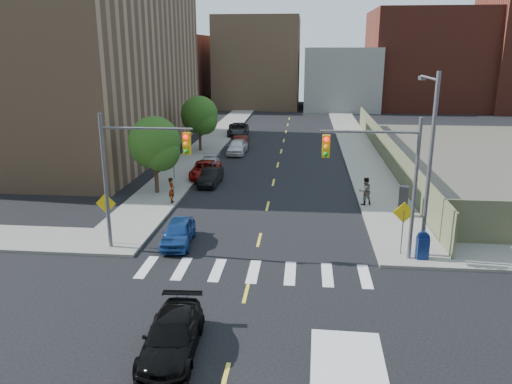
% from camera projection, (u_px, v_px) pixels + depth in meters
% --- Properties ---
extents(ground, '(160.00, 160.00, 0.00)m').
position_uv_depth(ground, '(240.00, 316.00, 19.32)').
color(ground, black).
rests_on(ground, ground).
extents(sidewalk_nw, '(3.50, 73.00, 0.15)m').
position_uv_depth(sidewalk_nw, '(220.00, 134.00, 59.69)').
color(sidewalk_nw, gray).
rests_on(sidewalk_nw, ground).
extents(sidewalk_ne, '(3.50, 73.00, 0.15)m').
position_uv_depth(sidewalk_ne, '(351.00, 136.00, 58.23)').
color(sidewalk_ne, gray).
rests_on(sidewalk_ne, ground).
extents(fence_north, '(0.12, 44.00, 2.50)m').
position_uv_depth(fence_north, '(386.00, 149.00, 44.83)').
color(fence_north, '#595A3F').
rests_on(fence_north, ground).
extents(building_nw, '(22.00, 30.00, 16.00)m').
position_uv_depth(building_nw, '(52.00, 69.00, 47.82)').
color(building_nw, '#8C6B4C').
rests_on(building_nw, ground).
extents(bg_bldg_west, '(14.00, 18.00, 12.00)m').
position_uv_depth(bg_bldg_west, '(166.00, 71.00, 86.61)').
color(bg_bldg_west, '#592319').
rests_on(bg_bldg_west, ground).
extents(bg_bldg_midwest, '(14.00, 16.00, 15.00)m').
position_uv_depth(bg_bldg_midwest, '(259.00, 62.00, 86.60)').
color(bg_bldg_midwest, '#8C6B4C').
rests_on(bg_bldg_midwest, ground).
extents(bg_bldg_center, '(12.00, 16.00, 10.00)m').
position_uv_depth(bg_bldg_center, '(340.00, 78.00, 84.07)').
color(bg_bldg_center, gray).
rests_on(bg_bldg_center, ground).
extents(bg_bldg_east, '(18.00, 18.00, 16.00)m').
position_uv_depth(bg_bldg_east, '(424.00, 60.00, 83.83)').
color(bg_bldg_east, '#592319').
rests_on(bg_bldg_east, ground).
extents(signal_nw, '(4.59, 0.30, 7.00)m').
position_uv_depth(signal_nw, '(134.00, 164.00, 24.35)').
color(signal_nw, '#59595E').
rests_on(signal_nw, ground).
extents(signal_ne, '(4.59, 0.30, 7.00)m').
position_uv_depth(signal_ne, '(383.00, 170.00, 23.23)').
color(signal_ne, '#59595E').
rests_on(signal_ne, ground).
extents(streetlight_ne, '(0.25, 3.70, 9.00)m').
position_uv_depth(streetlight_ne, '(429.00, 152.00, 23.69)').
color(streetlight_ne, '#59595E').
rests_on(streetlight_ne, ground).
extents(warn_sign_nw, '(1.06, 0.06, 2.83)m').
position_uv_depth(warn_sign_nw, '(106.00, 209.00, 25.71)').
color(warn_sign_nw, '#59595E').
rests_on(warn_sign_nw, ground).
extents(warn_sign_ne, '(1.06, 0.06, 2.83)m').
position_uv_depth(warn_sign_ne, '(403.00, 218.00, 24.30)').
color(warn_sign_ne, '#59595E').
rests_on(warn_sign_ne, ground).
extents(warn_sign_midwest, '(1.06, 0.06, 2.83)m').
position_uv_depth(warn_sign_midwest, '(173.00, 155.00, 38.61)').
color(warn_sign_midwest, '#59595E').
rests_on(warn_sign_midwest, ground).
extents(tree_west_near, '(3.66, 3.64, 5.52)m').
position_uv_depth(tree_west_near, '(155.00, 146.00, 34.44)').
color(tree_west_near, '#332114').
rests_on(tree_west_near, ground).
extents(tree_west_far, '(3.66, 3.64, 5.52)m').
position_uv_depth(tree_west_far, '(199.00, 117.00, 48.77)').
color(tree_west_far, '#332114').
rests_on(tree_west_far, ground).
extents(parked_car_blue, '(1.81, 3.89, 1.29)m').
position_uv_depth(parked_car_blue, '(178.00, 233.00, 26.23)').
color(parked_car_blue, navy).
rests_on(parked_car_blue, ground).
extents(parked_car_black, '(1.43, 3.80, 1.24)m').
position_uv_depth(parked_car_black, '(211.00, 177.00, 37.64)').
color(parked_car_black, black).
rests_on(parked_car_black, ground).
extents(parked_car_red, '(2.39, 4.77, 1.30)m').
position_uv_depth(parked_car_red, '(205.00, 170.00, 39.72)').
color(parked_car_red, maroon).
rests_on(parked_car_red, ground).
extents(parked_car_silver, '(2.17, 4.46, 1.25)m').
position_uv_depth(parked_car_silver, '(209.00, 165.00, 41.23)').
color(parked_car_silver, '#A4A8AC').
rests_on(parked_car_silver, ground).
extents(parked_car_white, '(1.79, 4.23, 1.43)m').
position_uv_depth(parked_car_white, '(237.00, 147.00, 48.49)').
color(parked_car_white, silver).
rests_on(parked_car_white, ground).
extents(parked_car_maroon, '(1.43, 4.10, 1.35)m').
position_uv_depth(parked_car_maroon, '(240.00, 143.00, 50.76)').
color(parked_car_maroon, '#42110D').
rests_on(parked_car_maroon, ground).
extents(parked_car_grey, '(2.90, 5.45, 1.46)m').
position_uv_depth(parked_car_grey, '(238.00, 129.00, 58.61)').
color(parked_car_grey, black).
rests_on(parked_car_grey, ground).
extents(black_sedan, '(2.02, 4.49, 1.28)m').
position_uv_depth(black_sedan, '(172.00, 336.00, 16.83)').
color(black_sedan, black).
rests_on(black_sedan, ground).
extents(mailbox, '(0.59, 0.47, 1.38)m').
position_uv_depth(mailbox, '(423.00, 245.00, 24.07)').
color(mailbox, navy).
rests_on(mailbox, sidewalk_ne).
extents(payphone, '(0.63, 0.56, 1.85)m').
position_uv_depth(payphone, '(403.00, 201.00, 30.17)').
color(payphone, black).
rests_on(payphone, sidewalk_ne).
extents(pedestrian_west, '(0.51, 0.68, 1.69)m').
position_uv_depth(pedestrian_west, '(172.00, 190.00, 32.74)').
color(pedestrian_west, gray).
rests_on(pedestrian_west, sidewalk_nw).
extents(pedestrian_east, '(1.07, 0.96, 1.81)m').
position_uv_depth(pedestrian_east, '(365.00, 191.00, 32.32)').
color(pedestrian_east, gray).
rests_on(pedestrian_east, sidewalk_ne).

